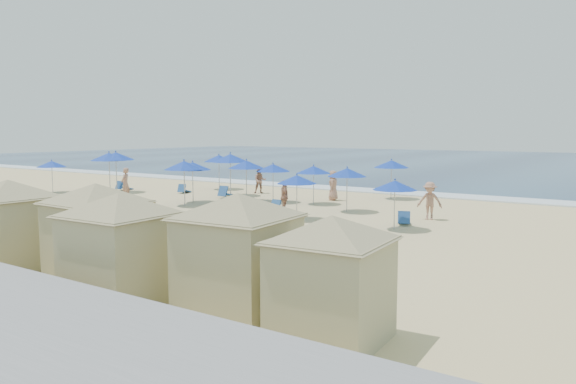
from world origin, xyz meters
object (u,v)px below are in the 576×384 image
object	(u,v)px
umbrella_7	(273,168)
umbrella_4	(230,158)
umbrella_9	(391,164)
umbrella_11	(395,185)
cabana_5	(238,238)
umbrella_5	(246,164)
umbrella_8	(297,179)
beachgoer_2	(285,197)
umbrella_10	(347,172)
beachgoer_3	(430,201)
umbrella_2	(219,158)
cabana_2	(9,214)
umbrella_6	(184,165)
trash_bin	(211,237)
cabana_3	(97,219)
cabana_4	(120,234)
umbrella_3	(193,166)
beachgoer_0	(125,184)
beachgoer_1	(260,180)
umbrella_1	(109,157)
umbrella_12	(52,164)
cabana_6	(331,262)
beachgoer_4	(333,185)
umbrella_0	(116,156)
umbrella_13	(314,170)

from	to	relation	value
umbrella_7	umbrella_4	bearing A→B (deg)	165.25
umbrella_9	umbrella_11	distance (m)	10.64
cabana_5	umbrella_5	world-z (taller)	cabana_5
umbrella_8	beachgoer_2	world-z (taller)	umbrella_8
umbrella_10	beachgoer_3	size ratio (longest dim) A/B	1.32
umbrella_4	umbrella_10	distance (m)	9.55
umbrella_2	umbrella_8	world-z (taller)	umbrella_2
cabana_5	beachgoer_3	bearing A→B (deg)	95.05
cabana_2	umbrella_11	distance (m)	14.12
umbrella_6	beachgoer_3	size ratio (longest dim) A/B	1.46
trash_bin	cabana_3	xyz separation A→B (m)	(0.13, -4.61, 1.23)
cabana_4	umbrella_3	distance (m)	18.66
trash_bin	umbrella_11	bearing A→B (deg)	57.34
umbrella_4	beachgoer_0	world-z (taller)	umbrella_4
umbrella_8	beachgoer_1	xyz separation A→B (m)	(-7.96, 7.56, -1.00)
umbrella_4	umbrella_6	world-z (taller)	umbrella_4
umbrella_1	umbrella_7	size ratio (longest dim) A/B	1.20
umbrella_3	beachgoer_3	size ratio (longest dim) A/B	1.37
umbrella_12	beachgoer_2	world-z (taller)	umbrella_12
cabana_5	umbrella_3	distance (m)	19.88
umbrella_7	umbrella_9	size ratio (longest dim) A/B	0.94
cabana_5	umbrella_10	distance (m)	16.27
umbrella_9	cabana_6	bearing A→B (deg)	-68.32
umbrella_11	beachgoer_4	xyz separation A→B (m)	(-6.93, 6.94, -0.95)
umbrella_0	umbrella_9	xyz separation A→B (m)	(16.32, 7.06, -0.31)
umbrella_7	umbrella_12	world-z (taller)	umbrella_7
cabana_6	umbrella_1	bearing A→B (deg)	150.36
cabana_3	beachgoer_4	bearing A→B (deg)	100.82
umbrella_6	umbrella_12	size ratio (longest dim) A/B	1.16
cabana_5	cabana_4	bearing A→B (deg)	-161.13
beachgoer_0	beachgoer_1	world-z (taller)	beachgoer_0
cabana_5	trash_bin	bearing A→B (deg)	137.72
beachgoer_1	umbrella_11	bearing A→B (deg)	-72.63
cabana_2	cabana_6	bearing A→B (deg)	3.05
umbrella_11	umbrella_6	bearing A→B (deg)	178.00
umbrella_12	beachgoer_0	bearing A→B (deg)	2.55
beachgoer_2	beachgoer_0	bearing A→B (deg)	44.98
umbrella_7	beachgoer_3	world-z (taller)	umbrella_7
umbrella_2	umbrella_11	world-z (taller)	umbrella_2
umbrella_13	beachgoer_3	bearing A→B (deg)	-12.87
cabana_5	umbrella_9	size ratio (longest dim) A/B	1.97
umbrella_8	umbrella_11	world-z (taller)	umbrella_8
umbrella_1	cabana_4	bearing A→B (deg)	-37.07
umbrella_10	beachgoer_1	size ratio (longest dim) A/B	1.36
cabana_4	umbrella_9	distance (m)	22.68
umbrella_6	beachgoer_2	xyz separation A→B (m)	(6.39, 0.35, -1.34)
umbrella_1	umbrella_9	xyz separation A→B (m)	(16.55, 7.42, -0.28)
cabana_3	umbrella_9	distance (m)	21.51
cabana_3	umbrella_12	distance (m)	24.00
umbrella_4	umbrella_11	bearing A→B (deg)	-21.84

